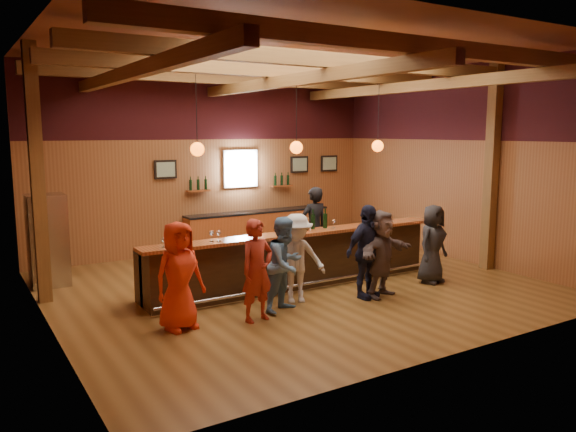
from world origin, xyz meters
The scene contains 27 objects.
room centered at (0.00, 0.06, 3.21)m, with size 9.04×9.00×4.52m.
bar_counter centered at (0.02, 0.15, 0.52)m, with size 6.30×1.07×1.11m.
back_bar_cabinet centered at (1.20, 3.72, 0.48)m, with size 4.00×0.52×0.95m.
window centered at (0.80, 3.95, 2.05)m, with size 0.95×0.09×0.95m.
framed_pictures centered at (1.67, 3.94, 2.10)m, with size 5.35×0.05×0.45m.
wine_shelves centered at (0.80, 3.88, 1.62)m, with size 3.00×0.18×0.30m.
pendant_lights centered at (0.00, 0.00, 2.71)m, with size 4.24×0.24×1.37m.
stainless_fridge centered at (-4.10, 2.60, 0.90)m, with size 0.70×0.70×1.80m, color silver.
customer_orange centered at (-2.80, -1.10, 0.84)m, with size 0.82×0.53×1.67m, color red.
customer_redvest centered at (-1.60, -1.38, 0.82)m, with size 0.60×0.39×1.64m, color maroon.
customer_denim centered at (-0.96, -1.19, 0.80)m, with size 0.78×0.61×1.61m, color #5783AE.
customer_white centered at (-0.55, -0.88, 0.79)m, with size 1.02×0.59×1.58m, color silver.
customer_navy centered at (0.67, -1.32, 0.85)m, with size 1.00×0.42×1.71m, color black.
customer_brown centered at (0.96, -1.39, 0.80)m, with size 1.49×0.47×1.60m, color #5C4D4A.
customer_dark centered at (2.46, -1.19, 0.79)m, with size 0.77×0.50×1.57m, color black.
bartender centered at (1.15, 1.07, 0.90)m, with size 0.66×0.43×1.80m, color black.
ice_bucket centered at (0.13, -0.06, 1.23)m, with size 0.22×0.22×0.24m, color brown.
bottle_a centered at (0.36, -0.04, 1.26)m, with size 0.08×0.08×0.39m.
bottle_b centered at (0.62, -0.09, 1.26)m, with size 0.08×0.08×0.39m.
glass_a centered at (-2.72, -0.20, 1.22)m, with size 0.07×0.07×0.16m.
glass_b centered at (-1.85, -0.18, 1.25)m, with size 0.09×0.09×0.20m.
glass_c centered at (-1.74, -0.23, 1.25)m, with size 0.09×0.09×0.20m.
glass_d centered at (-0.97, -0.19, 1.23)m, with size 0.07×0.07×0.16m.
glass_e centered at (-0.41, -0.23, 1.24)m, with size 0.08×0.08×0.18m.
glass_f centered at (0.77, -0.18, 1.24)m, with size 0.08×0.08×0.18m.
glass_g centered at (1.58, -0.10, 1.23)m, with size 0.08×0.08×0.17m.
glass_h centered at (1.92, -0.12, 1.23)m, with size 0.07×0.07×0.17m.
Camera 1 is at (-5.72, -9.01, 3.01)m, focal length 35.00 mm.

